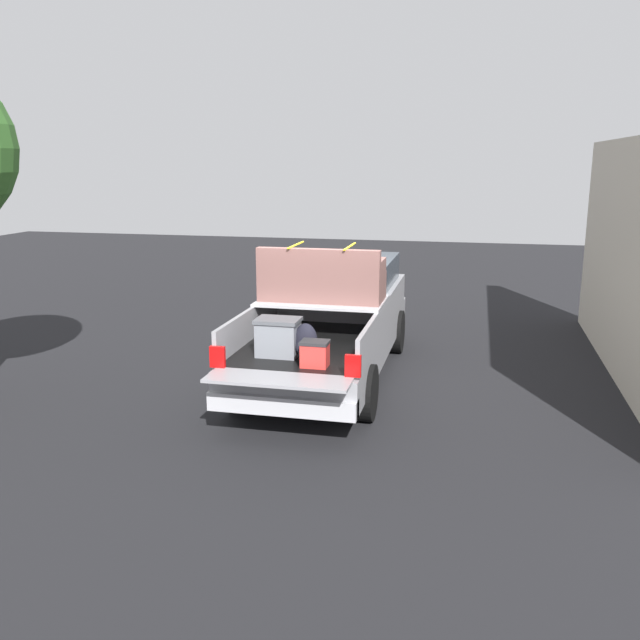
% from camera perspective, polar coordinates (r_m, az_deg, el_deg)
% --- Properties ---
extents(ground_plane, '(40.00, 40.00, 0.00)m').
position_cam_1_polar(ground_plane, '(11.26, 0.69, -4.78)').
color(ground_plane, black).
extents(pickup_truck, '(6.05, 2.06, 2.23)m').
position_cam_1_polar(pickup_truck, '(11.34, 1.07, 0.27)').
color(pickup_truck, gray).
rests_on(pickup_truck, ground_plane).
extents(building_facade, '(8.13, 0.36, 3.85)m').
position_cam_1_polar(building_facade, '(11.88, 24.92, 4.47)').
color(building_facade, beige).
rests_on(building_facade, ground_plane).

